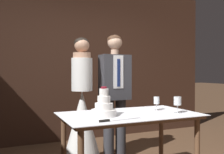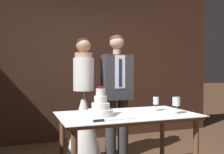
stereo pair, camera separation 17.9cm
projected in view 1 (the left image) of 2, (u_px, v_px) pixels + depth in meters
wall_back at (74, 62)px, 4.56m from camera, size 5.56×0.12×2.85m
cake_table at (129, 122)px, 2.62m from camera, size 1.43×0.82×0.80m
tiered_cake at (104, 107)px, 2.47m from camera, size 0.25×0.25×0.29m
cake_knife at (112, 120)px, 2.22m from camera, size 0.43×0.06×0.02m
wine_glass_near at (157, 101)px, 2.84m from camera, size 0.06×0.06×0.16m
wine_glass_middle at (178, 101)px, 2.65m from camera, size 0.08×0.08×0.18m
bride at (82, 118)px, 3.35m from camera, size 0.54×0.54×1.70m
groom at (115, 89)px, 3.54m from camera, size 0.42×0.25×1.76m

